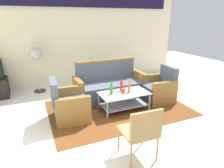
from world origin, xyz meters
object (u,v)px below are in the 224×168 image
armchair_left (69,106)px  cup (123,91)px  bottle_red (121,86)px  armchair_right (158,89)px  wicker_chair (141,130)px  pedestal_fan (36,56)px  bottle_orange (129,88)px  bottle_green (111,89)px  coffee_table (124,99)px  couch (110,86)px

armchair_left → cup: size_ratio=8.50×
bottle_red → cup: (-0.03, -0.14, -0.07)m
armchair_right → wicker_chair: 2.34m
bottle_red → armchair_left: bearing=-176.1°
armchair_right → pedestal_fan: size_ratio=0.67×
armchair_right → wicker_chair: size_ratio=1.01×
armchair_right → bottle_orange: 0.98m
bottle_green → armchair_right: bearing=4.4°
coffee_table → bottle_green: 0.39m
couch → bottle_green: 0.80m
bottle_orange → wicker_chair: wicker_chair is taller
coffee_table → bottle_orange: bottle_orange is taller
couch → armchair_left: 1.39m
pedestal_fan → wicker_chair: size_ratio=1.51×
couch → coffee_table: 0.77m
coffee_table → bottle_green: size_ratio=3.73×
pedestal_fan → cup: bearing=-50.5°
bottle_red → pedestal_fan: size_ratio=0.24×
couch → wicker_chair: (-0.51, -2.35, 0.18)m
armchair_left → bottle_orange: (1.32, -0.08, 0.23)m
couch → bottle_red: bearing=91.5°
coffee_table → pedestal_fan: pedestal_fan is taller
bottle_orange → cup: bottle_orange is taller
couch → cup: (-0.00, -0.77, 0.14)m
bottle_green → wicker_chair: size_ratio=0.35×
coffee_table → cup: cup is taller
armchair_right → cup: size_ratio=8.50×
bottle_orange → bottle_green: 0.40m
bottle_green → wicker_chair: (-0.24, -1.63, -0.03)m
armchair_left → cup: (1.19, -0.06, 0.17)m
armchair_left → wicker_chair: (0.69, -1.64, 0.21)m
couch → armchair_left: bearing=30.1°
armchair_right → pedestal_fan: bearing=59.3°
armchair_left → bottle_red: (1.22, 0.08, 0.24)m
couch → pedestal_fan: pedestal_fan is taller
couch → bottle_green: bearing=69.0°
armchair_right → coffee_table: (-1.04, -0.15, -0.02)m
coffee_table → armchair_left: bearing=177.1°
couch → coffee_table: (0.02, -0.77, -0.04)m
bottle_green → cup: size_ratio=2.95×
coffee_table → bottle_red: size_ratio=3.59×
armchair_right → coffee_table: size_ratio=0.77×
armchair_right → cup: armchair_right is taller
armchair_left → bottle_green: size_ratio=2.88×
armchair_left → pedestal_fan: pedestal_fan is taller
couch → armchair_left: couch is taller
bottle_orange → wicker_chair: (-0.63, -1.56, -0.02)m
armchair_left → armchair_right: bearing=95.8°
armchair_right → pedestal_fan: (-2.71, 1.85, 0.73)m
armchair_right → bottle_red: size_ratio=2.77×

